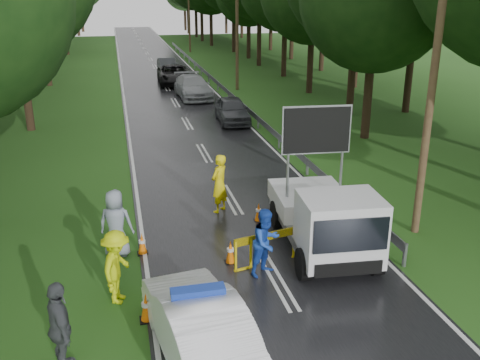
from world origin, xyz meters
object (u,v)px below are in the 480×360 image
object	(u,v)px
queue_car_second	(193,87)
queue_car_third	(174,75)
queue_car_fourth	(167,66)
officer	(219,184)
queue_car_first	(232,110)
civilian	(266,242)
work_truck	(326,218)
police_sedan	(199,325)
barrier	(273,239)

from	to	relation	value
queue_car_second	queue_car_third	bearing A→B (deg)	93.76
queue_car_fourth	officer	bearing A→B (deg)	-93.94
queue_car_first	queue_car_third	bearing A→B (deg)	100.53
civilian	queue_car_third	distance (m)	31.08
work_truck	queue_car_fourth	xyz separation A→B (m)	(-1.03, 36.24, -0.42)
work_truck	civilian	world-z (taller)	work_truck
police_sedan	queue_car_first	distance (m)	20.93
barrier	queue_car_third	distance (m)	30.57
officer	queue_car_fourth	world-z (taller)	officer
civilian	queue_car_first	xyz separation A→B (m)	(2.78, 17.28, -0.22)
queue_car_third	queue_car_first	bearing A→B (deg)	-81.12
officer	civilian	xyz separation A→B (m)	(0.42, -4.50, -0.09)
police_sedan	queue_car_first	bearing A→B (deg)	-112.34
work_truck	queue_car_second	size ratio (longest dim) A/B	0.99
barrier	queue_car_third	bearing A→B (deg)	75.74
officer	queue_car_first	size ratio (longest dim) A/B	0.49
police_sedan	civilian	distance (m)	3.81
civilian	queue_car_fourth	bearing A→B (deg)	57.68
officer	queue_car_fourth	size ratio (longest dim) A/B	0.50
queue_car_first	queue_car_second	world-z (taller)	queue_car_second
queue_car_first	civilian	bearing A→B (deg)	-96.05
barrier	officer	xyz separation A→B (m)	(-0.75, 4.00, 0.28)
barrier	queue_car_second	world-z (taller)	queue_car_second
barrier	queue_car_second	size ratio (longest dim) A/B	0.44
officer	queue_car_third	bearing A→B (deg)	-137.94
officer	queue_car_first	distance (m)	13.18
work_truck	barrier	size ratio (longest dim) A/B	2.24
civilian	police_sedan	bearing A→B (deg)	-157.96
work_truck	queue_car_fourth	distance (m)	36.25
queue_car_first	queue_car_second	distance (m)	7.87
police_sedan	civilian	world-z (taller)	civilian
barrier	queue_car_fourth	xyz separation A→B (m)	(0.64, 36.57, -0.07)
civilian	queue_car_second	world-z (taller)	civilian
queue_car_second	queue_car_fourth	size ratio (longest dim) A/B	1.29
police_sedan	queue_car_fourth	size ratio (longest dim) A/B	1.13
work_truck	police_sedan	bearing A→B (deg)	-133.64
queue_car_second	queue_car_third	size ratio (longest dim) A/B	0.97
barrier	queue_car_fourth	world-z (taller)	queue_car_fourth
police_sedan	civilian	size ratio (longest dim) A/B	2.48
officer	queue_car_first	xyz separation A→B (m)	(3.20, 12.78, -0.31)
work_truck	officer	bearing A→B (deg)	127.97
police_sedan	queue_car_second	size ratio (longest dim) A/B	0.88
work_truck	queue_car_first	world-z (taller)	work_truck
work_truck	civilian	size ratio (longest dim) A/B	2.79
police_sedan	queue_car_third	xyz separation A→B (m)	(3.28, 34.09, 0.02)
queue_car_second	queue_car_fourth	distance (m)	12.02
barrier	queue_car_first	world-z (taller)	queue_car_first
police_sedan	queue_car_fourth	xyz separation A→B (m)	(3.28, 40.09, -0.06)
barrier	civilian	distance (m)	0.63
officer	civilian	size ratio (longest dim) A/B	1.09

